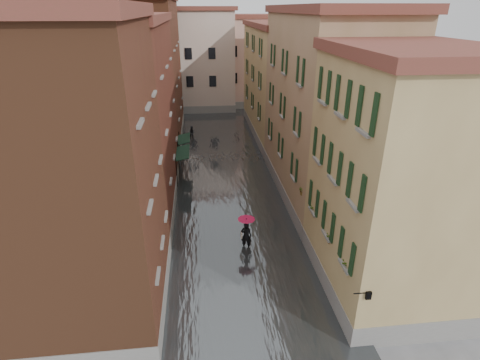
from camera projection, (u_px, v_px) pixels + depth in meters
ground at (241, 268)px, 21.01m from camera, size 120.00×120.00×0.00m
floodwater at (225, 174)px, 32.70m from camera, size 10.00×60.00×0.20m
building_left_near at (82, 185)px, 15.78m from camera, size 6.00×8.00×13.00m
building_left_mid at (126, 120)px, 25.82m from camera, size 6.00×14.00×12.50m
building_left_far at (149, 74)px, 39.04m from camera, size 6.00×16.00×14.00m
building_right_near at (395, 185)px, 17.49m from camera, size 6.00×8.00×11.50m
building_right_mid at (323, 111)px, 27.11m from camera, size 6.00×14.00×13.00m
building_right_far at (280, 84)px, 40.96m from camera, size 6.00×16.00×11.50m
building_end_cream at (189, 61)px, 52.29m from camera, size 12.00×9.00×13.00m
building_end_pink at (251, 62)px, 55.20m from camera, size 10.00×9.00×12.00m
awning_near at (182, 153)px, 30.61m from camera, size 1.09×3.34×2.80m
awning_far at (184, 140)px, 33.81m from camera, size 1.09×2.81×2.80m
wall_lantern at (367, 294)px, 14.77m from camera, size 0.71×0.22×0.35m
window_planters at (323, 217)px, 19.24m from camera, size 0.59×8.13×0.84m
pedestrian_main at (246, 231)px, 22.20m from camera, size 1.03×1.03×2.06m
pedestrian_far at (192, 133)px, 41.20m from camera, size 0.84×0.72×1.51m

